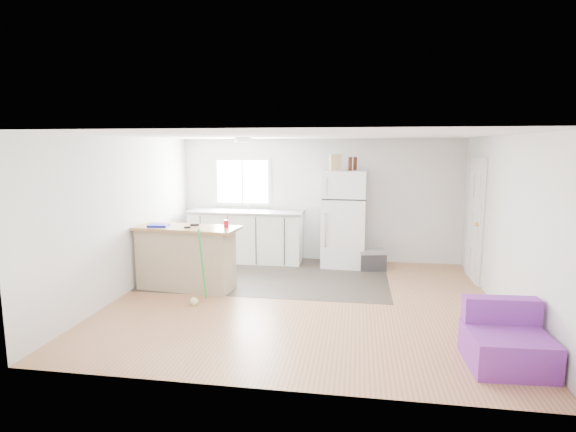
% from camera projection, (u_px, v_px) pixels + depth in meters
% --- Properties ---
extents(room, '(5.51, 5.01, 2.41)m').
position_uv_depth(room, '(304.00, 220.00, 6.44)').
color(room, '#9B6341').
rests_on(room, ground).
extents(vinyl_zone, '(4.05, 2.50, 0.00)m').
position_uv_depth(vinyl_zone, '(271.00, 275.00, 7.95)').
color(vinyl_zone, '#2F2823').
rests_on(vinyl_zone, floor).
extents(window, '(1.18, 0.06, 0.98)m').
position_uv_depth(window, '(243.00, 182.00, 9.05)').
color(window, white).
rests_on(window, back_wall).
extents(interior_door, '(0.11, 0.92, 2.10)m').
position_uv_depth(interior_door, '(475.00, 220.00, 7.57)').
color(interior_door, white).
rests_on(interior_door, right_wall).
extents(ceiling_fixture, '(0.30, 0.30, 0.07)m').
position_uv_depth(ceiling_fixture, '(243.00, 140.00, 7.62)').
color(ceiling_fixture, white).
rests_on(ceiling_fixture, ceiling).
extents(kitchen_cabinets, '(2.25, 0.70, 1.30)m').
position_uv_depth(kitchen_cabinets, '(246.00, 235.00, 8.86)').
color(kitchen_cabinets, white).
rests_on(kitchen_cabinets, floor).
extents(peninsula, '(1.69, 0.79, 1.00)m').
position_uv_depth(peninsula, '(186.00, 257.00, 7.11)').
color(peninsula, tan).
rests_on(peninsula, floor).
extents(refrigerator, '(0.83, 0.79, 1.81)m').
position_uv_depth(refrigerator, '(344.00, 219.00, 8.47)').
color(refrigerator, white).
rests_on(refrigerator, floor).
extents(cooler, '(0.55, 0.42, 0.37)m').
position_uv_depth(cooler, '(372.00, 260.00, 8.26)').
color(cooler, '#2D2C2F').
rests_on(cooler, floor).
extents(purple_seat, '(0.82, 0.78, 0.65)m').
position_uv_depth(purple_seat, '(506.00, 343.00, 4.63)').
color(purple_seat, purple).
rests_on(purple_seat, floor).
extents(cleaner_jug, '(0.17, 0.13, 0.33)m').
position_uv_depth(cleaner_jug, '(217.00, 285.00, 6.89)').
color(cleaner_jug, silver).
rests_on(cleaner_jug, floor).
extents(mop, '(0.19, 0.32, 1.13)m').
position_uv_depth(mop, '(197.00, 289.00, 6.41)').
color(mop, green).
rests_on(mop, floor).
extents(red_cup, '(0.09, 0.09, 0.12)m').
position_uv_depth(red_cup, '(226.00, 224.00, 6.94)').
color(red_cup, red).
rests_on(red_cup, peninsula).
extents(blue_tray, '(0.32, 0.25, 0.04)m').
position_uv_depth(blue_tray, '(159.00, 226.00, 7.03)').
color(blue_tray, '#1316B2').
rests_on(blue_tray, peninsula).
extents(tool_a, '(0.15, 0.07, 0.03)m').
position_uv_depth(tool_a, '(195.00, 225.00, 7.12)').
color(tool_a, black).
rests_on(tool_a, peninsula).
extents(tool_b, '(0.11, 0.07, 0.03)m').
position_uv_depth(tool_b, '(187.00, 227.00, 6.90)').
color(tool_b, black).
rests_on(tool_b, peninsula).
extents(cardboard_box, '(0.22, 0.16, 0.30)m').
position_uv_depth(cardboard_box, '(335.00, 162.00, 8.26)').
color(cardboard_box, tan).
rests_on(cardboard_box, refrigerator).
extents(bottle_left, '(0.09, 0.09, 0.25)m').
position_uv_depth(bottle_left, '(350.00, 164.00, 8.20)').
color(bottle_left, '#38130A').
rests_on(bottle_left, refrigerator).
extents(bottle_right, '(0.09, 0.09, 0.25)m').
position_uv_depth(bottle_right, '(355.00, 164.00, 8.30)').
color(bottle_right, '#38130A').
rests_on(bottle_right, refrigerator).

